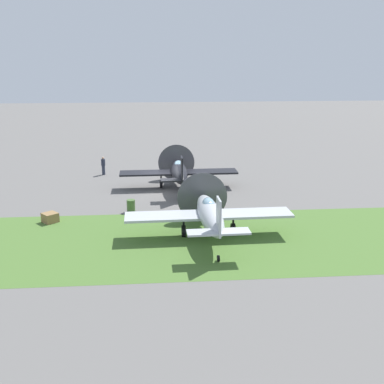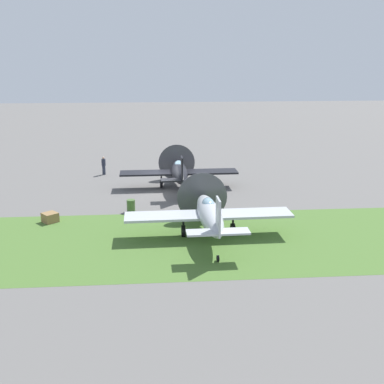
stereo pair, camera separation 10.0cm
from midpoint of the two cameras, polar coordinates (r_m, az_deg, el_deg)
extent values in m
plane|color=#605E5B|center=(40.54, -3.80, 0.22)|extent=(160.00, 160.00, 0.00)
cube|color=#476B2D|center=(29.41, -3.33, -5.88)|extent=(120.00, 11.00, 0.01)
ellipsoid|color=black|center=(40.48, -1.61, 2.42)|extent=(1.35, 7.05, 1.28)
cube|color=black|center=(40.92, -1.65, 2.34)|extent=(9.95, 1.86, 0.14)
cube|color=black|center=(37.15, -1.29, 2.68)|extent=(0.11, 1.14, 1.97)
cube|color=black|center=(37.35, -1.28, 1.44)|extent=(3.32, 0.96, 0.10)
cone|color=#B7B24C|center=(44.15, -1.94, 3.54)|extent=(0.67, 0.73, 0.66)
cylinder|color=#4C4C51|center=(43.95, -1.92, 3.49)|extent=(3.31, 0.07, 3.31)
ellipsoid|color=#8CB2C6|center=(40.98, -1.67, 3.23)|extent=(0.74, 1.46, 0.72)
cylinder|color=black|center=(41.19, -3.73, 0.98)|extent=(0.23, 0.71, 0.70)
cylinder|color=black|center=(41.07, -3.74, 1.65)|extent=(0.12, 0.12, 0.99)
cylinder|color=black|center=(41.38, 0.43, 1.08)|extent=(0.23, 0.71, 0.70)
cylinder|color=black|center=(41.26, 0.43, 1.75)|extent=(0.12, 0.12, 0.99)
cylinder|color=black|center=(37.63, -1.26, -0.72)|extent=(0.13, 0.33, 0.33)
ellipsoid|color=#B2B7BC|center=(29.36, 2.03, -2.67)|extent=(1.48, 7.34, 1.33)
cube|color=#B2B7BC|center=(29.82, 1.91, -2.71)|extent=(10.36, 2.04, 0.15)
cube|color=#B2B7BC|center=(25.93, 3.06, -2.96)|extent=(0.13, 1.19, 2.04)
cube|color=#B2B7BC|center=(26.22, 3.04, -4.74)|extent=(3.46, 1.04, 0.11)
cone|color=#B7B24C|center=(33.08, 1.09, -0.53)|extent=(0.70, 0.77, 0.69)
cylinder|color=#4C4C51|center=(32.87, 1.13, -0.64)|extent=(3.44, 0.11, 3.44)
ellipsoid|color=#8CB2C6|center=(29.83, 1.86, -1.43)|extent=(0.78, 1.52, 0.75)
cylinder|color=black|center=(30.10, -1.09, -4.60)|extent=(0.25, 0.74, 0.73)
cylinder|color=black|center=(29.92, -1.09, -3.68)|extent=(0.13, 0.13, 1.03)
cylinder|color=black|center=(30.50, 4.78, -4.38)|extent=(0.25, 0.74, 0.73)
cylinder|color=black|center=(30.33, 4.80, -3.46)|extent=(0.13, 0.13, 1.03)
cylinder|color=black|center=(26.68, 3.03, -7.83)|extent=(0.14, 0.35, 0.34)
cylinder|color=#2D3342|center=(46.44, -10.46, 2.56)|extent=(0.30, 0.30, 0.88)
cylinder|color=#2D3342|center=(46.28, -10.51, 3.46)|extent=(0.38, 0.38, 0.62)
sphere|color=tan|center=(46.19, -10.54, 3.98)|extent=(0.23, 0.23, 0.23)
cylinder|color=#2D3342|center=(46.51, -10.38, 3.53)|extent=(0.11, 0.11, 0.59)
cylinder|color=#2D3342|center=(46.05, -10.64, 3.39)|extent=(0.11, 0.11, 0.59)
cylinder|color=#476633|center=(35.01, -7.30, -1.63)|extent=(0.60, 0.60, 0.90)
cube|color=olive|center=(34.04, -16.49, -2.91)|extent=(1.27, 1.27, 0.64)
camera|label=1|loc=(0.05, -90.08, -0.02)|focal=45.17mm
camera|label=2|loc=(0.05, 89.92, 0.02)|focal=45.17mm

